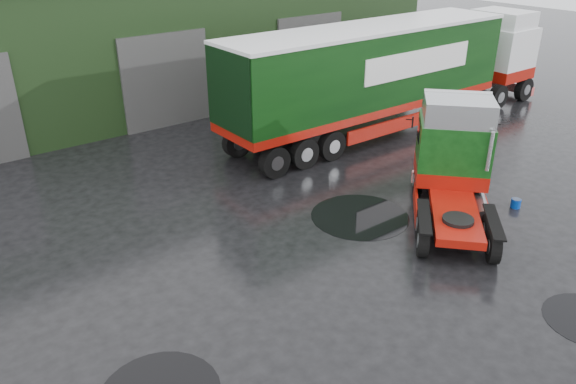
{
  "coord_description": "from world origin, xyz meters",
  "views": [
    {
      "loc": [
        -8.38,
        -8.0,
        8.22
      ],
      "look_at": [
        -0.17,
        2.61,
        1.7
      ],
      "focal_mm": 35.0,
      "sensor_mm": 36.0,
      "label": 1
    }
  ],
  "objects": [
    {
      "name": "wash_bucket",
      "position": [
        7.0,
        0.08,
        0.14
      ],
      "size": [
        0.32,
        0.32,
        0.29
      ],
      "primitive_type": "cylinder",
      "rotation": [
        0.0,
        0.0,
        0.04
      ],
      "color": "#07329D",
      "rests_on": "ground"
    },
    {
      "name": "ground",
      "position": [
        0.0,
        0.0,
        0.0
      ],
      "size": [
        100.0,
        100.0,
        0.0
      ],
      "primitive_type": "plane",
      "color": "black"
    },
    {
      "name": "warehouse",
      "position": [
        2.0,
        20.0,
        3.16
      ],
      "size": [
        32.4,
        12.4,
        6.3
      ],
      "color": "black",
      "rests_on": "ground"
    },
    {
      "name": "lorry_right",
      "position": [
        8.0,
        7.81,
        2.27
      ],
      "size": [
        17.29,
        3.09,
        4.54
      ],
      "primitive_type": null,
      "rotation": [
        0.0,
        0.0,
        -1.58
      ],
      "color": "silver",
      "rests_on": "ground"
    },
    {
      "name": "hero_tractor",
      "position": [
        4.5,
        0.69,
        1.75
      ],
      "size": [
        5.77,
        5.56,
        3.5
      ],
      "primitive_type": null,
      "rotation": [
        0.0,
        0.0,
        -0.83
      ],
      "color": "#0F4112",
      "rests_on": "ground"
    },
    {
      "name": "puddle_1",
      "position": [
        2.67,
        2.66,
        0.0
      ],
      "size": [
        3.02,
        3.02,
        0.01
      ],
      "primitive_type": "cylinder",
      "color": "black",
      "rests_on": "ground"
    }
  ]
}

